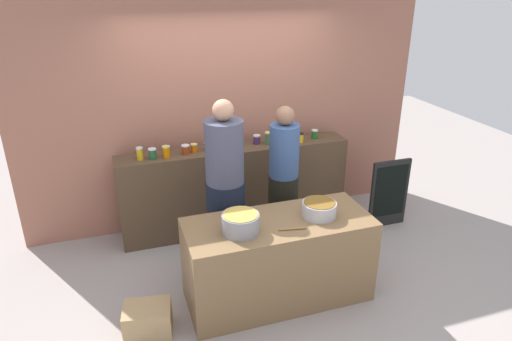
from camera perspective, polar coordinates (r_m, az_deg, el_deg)
The scene contains 25 objects.
ground at distance 4.81m, azimuth 1.36°, elevation -13.18°, with size 12.00×12.00×0.00m, color #A09691.
storefront_wall at distance 5.42m, azimuth -3.72°, elevation 8.76°, with size 4.80×0.12×3.00m, color #A36652.
display_shelf at distance 5.44m, azimuth -2.50°, elevation -2.22°, with size 2.70×0.36×1.03m, color #503B28.
prep_table at distance 4.34m, azimuth 2.77°, elevation -11.04°, with size 1.70×0.70×0.82m, color brown.
preserve_jar_0 at distance 5.02m, azimuth -14.27°, elevation 2.05°, with size 0.07×0.07×0.14m.
preserve_jar_1 at distance 5.01m, azimuth -12.75°, elevation 2.04°, with size 0.09×0.09×0.12m.
preserve_jar_2 at distance 5.03m, azimuth -11.10°, elevation 2.31°, with size 0.08×0.08×0.13m.
preserve_jar_3 at distance 5.09m, azimuth -8.74°, elevation 2.59°, with size 0.09×0.09×0.11m.
preserve_jar_4 at distance 5.13m, azimuth -7.71°, elevation 2.80°, with size 0.08×0.08×0.10m.
preserve_jar_5 at distance 5.16m, azimuth -6.02°, elevation 3.00°, with size 0.09×0.09×0.10m.
preserve_jar_6 at distance 5.14m, azimuth -4.57°, elevation 2.98°, with size 0.08×0.08×0.10m.
preserve_jar_7 at distance 5.26m, azimuth -3.55°, elevation 3.74°, with size 0.07×0.07×0.15m.
preserve_jar_8 at distance 5.26m, azimuth -2.45°, elevation 3.65°, with size 0.07×0.07×0.12m.
preserve_jar_9 at distance 5.34m, azimuth 0.09°, elevation 3.90°, with size 0.08×0.08×0.11m.
preserve_jar_10 at distance 5.32m, azimuth 1.49°, elevation 4.05°, with size 0.07×0.07×0.15m.
preserve_jar_11 at distance 5.35m, azimuth 3.28°, elevation 3.88°, with size 0.08×0.08×0.11m.
preserve_jar_12 at distance 5.41m, azimuth 5.57°, elevation 4.10°, with size 0.07×0.07×0.12m.
preserve_jar_13 at distance 5.56m, azimuth 7.32°, elevation 4.52°, with size 0.08×0.08×0.11m.
cooking_pot_left at distance 3.92m, azimuth -1.94°, elevation -6.56°, with size 0.32×0.32×0.17m.
cooking_pot_center at distance 4.21m, azimuth 7.86°, elevation -4.78°, with size 0.31×0.31×0.14m.
wooden_spoon at distance 4.00m, azimuth 4.52°, elevation -7.26°, with size 0.02×0.02×0.24m, color #9E703D.
cook_with_tongs at distance 4.51m, azimuth -3.79°, elevation -3.50°, with size 0.38×0.38×1.82m.
cook_in_cap at distance 4.88m, azimuth 3.42°, elevation -2.23°, with size 0.32×0.32×1.66m.
bread_crate at distance 4.23m, azimuth -13.31°, elevation -17.61°, with size 0.40×0.30×0.26m, color tan.
chalkboard_sign at distance 5.73m, azimuth 16.23°, elevation -2.74°, with size 0.50×0.05×0.85m.
Camera 1 is at (-1.33, -3.63, 2.86)m, focal length 32.15 mm.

